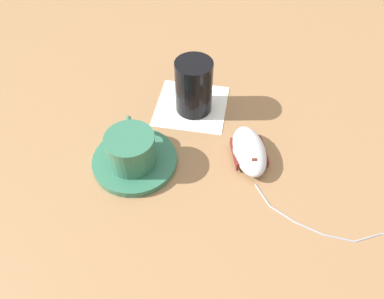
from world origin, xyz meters
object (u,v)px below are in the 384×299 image
(drinking_glass, at_px, (194,87))
(computer_mouse, at_px, (249,151))
(saucer, at_px, (135,161))
(coffee_cup, at_px, (131,148))

(drinking_glass, bearing_deg, computer_mouse, -147.89)
(saucer, relative_size, computer_mouse, 1.29)
(coffee_cup, relative_size, drinking_glass, 1.03)
(coffee_cup, bearing_deg, drinking_glass, -41.78)
(saucer, bearing_deg, coffee_cup, 130.56)
(drinking_glass, bearing_deg, saucer, 138.37)
(saucer, relative_size, drinking_glass, 1.37)
(saucer, xyz_separation_m, coffee_cup, (-0.00, 0.00, 0.04))
(computer_mouse, bearing_deg, saucer, 88.40)
(saucer, relative_size, coffee_cup, 1.33)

